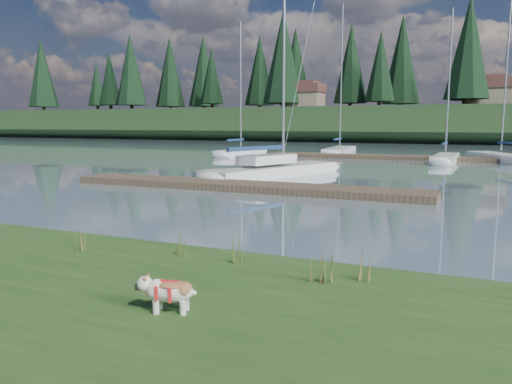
% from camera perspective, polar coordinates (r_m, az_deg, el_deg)
% --- Properties ---
extents(ground, '(200.00, 200.00, 0.00)m').
position_cam_1_polar(ground, '(40.45, 16.71, 3.56)').
color(ground, '#7995A0').
rests_on(ground, ground).
extents(ridge, '(200.00, 20.00, 5.00)m').
position_cam_1_polar(ridge, '(83.17, 20.77, 7.17)').
color(ridge, '#1B3118').
rests_on(ridge, ground).
extents(bulldog, '(0.80, 0.48, 0.47)m').
position_cam_1_polar(bulldog, '(6.78, -9.91, -10.99)').
color(bulldog, silver).
rests_on(bulldog, bank).
extents(sailboat_main, '(5.10, 10.32, 14.54)m').
position_cam_1_polar(sailboat_main, '(27.07, 3.01, 2.79)').
color(sailboat_main, white).
rests_on(sailboat_main, ground).
extents(dock_near, '(16.00, 2.00, 0.30)m').
position_cam_1_polar(dock_near, '(21.32, -1.79, 0.69)').
color(dock_near, '#4C3D2C').
rests_on(dock_near, ground).
extents(dock_far, '(26.00, 2.20, 0.30)m').
position_cam_1_polar(dock_far, '(40.23, 19.54, 3.63)').
color(dock_far, '#4C3D2C').
rests_on(dock_far, ground).
extents(sailboat_bg_0, '(1.93, 7.92, 11.40)m').
position_cam_1_polar(sailboat_bg_0, '(44.11, -1.30, 4.65)').
color(sailboat_bg_0, white).
rests_on(sailboat_bg_0, ground).
extents(sailboat_bg_1, '(2.54, 9.21, 13.44)m').
position_cam_1_polar(sailboat_bg_1, '(47.54, 9.71, 4.77)').
color(sailboat_bg_1, white).
rests_on(sailboat_bg_1, ground).
extents(sailboat_bg_2, '(1.65, 7.19, 10.82)m').
position_cam_1_polar(sailboat_bg_2, '(38.94, 20.90, 3.71)').
color(sailboat_bg_2, white).
rests_on(sailboat_bg_2, ground).
extents(sailboat_bg_3, '(5.30, 8.90, 13.07)m').
position_cam_1_polar(sailboat_bg_3, '(41.69, 25.70, 3.68)').
color(sailboat_bg_3, white).
rests_on(sailboat_bg_3, ground).
extents(weed_0, '(0.17, 0.14, 0.57)m').
position_cam_1_polar(weed_0, '(9.53, -8.42, -5.76)').
color(weed_0, '#475B23').
rests_on(weed_0, bank).
extents(weed_1, '(0.17, 0.14, 0.56)m').
position_cam_1_polar(weed_1, '(8.89, -2.08, -6.69)').
color(weed_1, '#475B23').
rests_on(weed_1, bank).
extents(weed_2, '(0.17, 0.14, 0.64)m').
position_cam_1_polar(weed_2, '(7.93, 8.06, -8.36)').
color(weed_2, '#475B23').
rests_on(weed_2, bank).
extents(weed_3, '(0.17, 0.14, 0.53)m').
position_cam_1_polar(weed_3, '(10.37, -19.44, -5.12)').
color(weed_3, '#475B23').
rests_on(weed_3, bank).
extents(weed_4, '(0.17, 0.14, 0.49)m').
position_cam_1_polar(weed_4, '(7.94, 6.99, -8.77)').
color(weed_4, '#475B23').
rests_on(weed_4, bank).
extents(weed_5, '(0.17, 0.14, 0.63)m').
position_cam_1_polar(weed_5, '(8.16, 12.28, -8.01)').
color(weed_5, '#475B23').
rests_on(weed_5, bank).
extents(mud_lip, '(60.00, 0.50, 0.14)m').
position_cam_1_polar(mud_lip, '(10.30, -7.72, -7.69)').
color(mud_lip, '#33281C').
rests_on(mud_lip, ground).
extents(conifer_0, '(5.72, 5.72, 14.15)m').
position_cam_1_polar(conifer_0, '(98.29, -14.14, 13.40)').
color(conifer_0, '#382619').
rests_on(conifer_0, ridge).
extents(conifer_1, '(4.40, 4.40, 11.30)m').
position_cam_1_polar(conifer_1, '(93.19, -5.08, 13.08)').
color(conifer_1, '#382619').
rests_on(conifer_1, ridge).
extents(conifer_2, '(6.60, 6.60, 16.05)m').
position_cam_1_polar(conifer_2, '(84.36, 3.11, 15.19)').
color(conifer_2, '#382619').
rests_on(conifer_2, ridge).
extents(conifer_3, '(4.84, 4.84, 12.25)m').
position_cam_1_polar(conifer_3, '(83.89, 14.02, 13.77)').
color(conifer_3, '#382619').
rests_on(conifer_3, ridge).
extents(conifer_4, '(6.16, 6.16, 15.10)m').
position_cam_1_polar(conifer_4, '(76.73, 23.14, 14.97)').
color(conifer_4, '#382619').
rests_on(conifer_4, ridge).
extents(house_0, '(6.30, 5.30, 4.65)m').
position_cam_1_polar(house_0, '(84.65, 5.50, 10.90)').
color(house_0, gray).
rests_on(house_0, ridge).
extents(house_1, '(6.30, 5.30, 4.65)m').
position_cam_1_polar(house_1, '(81.13, 25.14, 10.34)').
color(house_1, gray).
rests_on(house_1, ridge).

